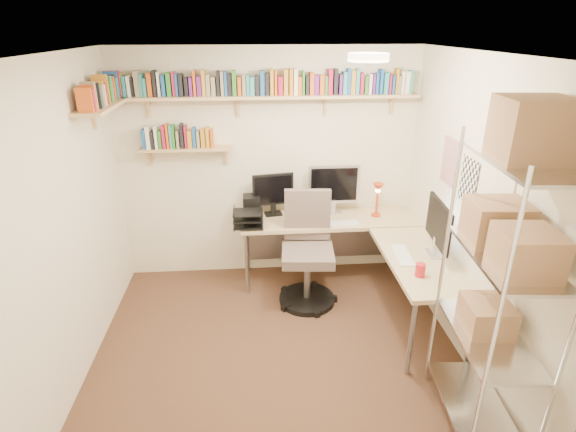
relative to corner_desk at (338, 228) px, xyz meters
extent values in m
plane|color=#4D2B21|center=(-0.70, -0.96, -0.74)|extent=(3.20, 3.20, 0.00)
cube|color=beige|center=(-0.70, 0.54, 0.51)|extent=(3.20, 0.04, 2.50)
cube|color=beige|center=(-2.30, -0.96, 0.51)|extent=(0.04, 3.00, 2.50)
cube|color=beige|center=(0.90, -0.96, 0.51)|extent=(0.04, 3.00, 2.50)
cube|color=beige|center=(-0.70, -2.46, 0.51)|extent=(3.20, 0.04, 2.50)
cube|color=silver|center=(-0.70, -0.96, 1.76)|extent=(3.20, 3.00, 0.04)
cube|color=silver|center=(0.89, -0.41, 0.81)|extent=(0.01, 0.30, 0.42)
cube|color=white|center=(0.89, -0.81, 0.76)|extent=(0.01, 0.28, 0.38)
cylinder|color=#FFEAC6|center=(0.00, -0.76, 1.72)|extent=(0.30, 0.30, 0.06)
cube|color=tan|center=(-0.70, 0.41, 1.28)|extent=(3.05, 0.25, 0.03)
cube|color=tan|center=(-2.17, -0.01, 1.28)|extent=(0.25, 1.00, 0.03)
cube|color=tan|center=(-1.55, 0.44, 0.76)|extent=(0.95, 0.20, 0.02)
cube|color=tan|center=(-1.90, 0.48, 1.21)|extent=(0.03, 0.20, 0.20)
cube|color=tan|center=(-1.00, 0.48, 1.21)|extent=(0.03, 0.20, 0.20)
cube|color=tan|center=(-0.10, 0.48, 1.21)|extent=(0.03, 0.20, 0.20)
cube|color=tan|center=(0.60, 0.48, 1.21)|extent=(0.03, 0.20, 0.20)
cube|color=black|center=(-2.16, 0.41, 1.39)|extent=(0.04, 0.14, 0.19)
cube|color=#BA8123|center=(-2.11, 0.41, 1.40)|extent=(0.04, 0.13, 0.21)
cube|color=teal|center=(-2.07, 0.41, 1.39)|extent=(0.03, 0.13, 0.19)
cube|color=silver|center=(-2.03, 0.41, 1.39)|extent=(0.03, 0.13, 0.20)
cube|color=black|center=(-2.00, 0.41, 1.38)|extent=(0.02, 0.11, 0.18)
cube|color=gray|center=(-1.95, 0.41, 1.41)|extent=(0.04, 0.13, 0.24)
cube|color=teal|center=(-1.91, 0.41, 1.40)|extent=(0.03, 0.13, 0.21)
cube|color=teal|center=(-1.88, 0.41, 1.38)|extent=(0.03, 0.15, 0.17)
cube|color=#CA5117|center=(-1.83, 0.41, 1.40)|extent=(0.04, 0.12, 0.22)
cube|color=black|center=(-1.79, 0.41, 1.41)|extent=(0.03, 0.13, 0.24)
cube|color=silver|center=(-1.75, 0.41, 1.41)|extent=(0.02, 0.11, 0.23)
cube|color=#1C4E91|center=(-1.70, 0.41, 1.39)|extent=(0.03, 0.12, 0.20)
cube|color=#2B7828|center=(-1.65, 0.41, 1.40)|extent=(0.04, 0.11, 0.22)
cube|color=#A3153B|center=(-1.60, 0.41, 1.41)|extent=(0.03, 0.12, 0.23)
cube|color=#1C4E91|center=(-1.58, 0.41, 1.40)|extent=(0.02, 0.13, 0.21)
cube|color=black|center=(-1.54, 0.41, 1.40)|extent=(0.04, 0.15, 0.21)
cube|color=black|center=(-1.49, 0.41, 1.38)|extent=(0.04, 0.11, 0.18)
cube|color=#5F1D6F|center=(-1.44, 0.41, 1.38)|extent=(0.03, 0.14, 0.18)
cube|color=#CA5117|center=(-1.40, 0.41, 1.41)|extent=(0.02, 0.14, 0.24)
cube|color=#5F1D6F|center=(-1.36, 0.41, 1.39)|extent=(0.04, 0.12, 0.19)
cube|color=#BA8123|center=(-1.32, 0.41, 1.42)|extent=(0.03, 0.13, 0.24)
cube|color=gray|center=(-1.28, 0.41, 1.39)|extent=(0.04, 0.12, 0.20)
cube|color=gray|center=(-1.23, 0.41, 1.38)|extent=(0.04, 0.12, 0.18)
cube|color=black|center=(-1.18, 0.41, 1.41)|extent=(0.03, 0.12, 0.24)
cube|color=gray|center=(-1.14, 0.41, 1.41)|extent=(0.03, 0.14, 0.23)
cube|color=#1C4E91|center=(-1.11, 0.41, 1.41)|extent=(0.03, 0.12, 0.23)
cube|color=black|center=(-1.07, 0.41, 1.40)|extent=(0.04, 0.12, 0.21)
cube|color=#2B7828|center=(-1.02, 0.41, 1.41)|extent=(0.04, 0.15, 0.24)
cube|color=#CA5117|center=(-0.97, 0.41, 1.38)|extent=(0.03, 0.14, 0.18)
cube|color=gray|center=(-0.93, 0.41, 1.39)|extent=(0.03, 0.12, 0.20)
cube|color=teal|center=(-0.89, 0.41, 1.39)|extent=(0.03, 0.14, 0.20)
cube|color=teal|center=(-0.85, 0.41, 1.38)|extent=(0.04, 0.14, 0.18)
cube|color=black|center=(-0.80, 0.41, 1.39)|extent=(0.04, 0.15, 0.19)
cube|color=#1C4E91|center=(-0.75, 0.41, 1.41)|extent=(0.04, 0.13, 0.23)
cube|color=black|center=(-0.70, 0.41, 1.40)|extent=(0.04, 0.12, 0.21)
cube|color=#BA8123|center=(-0.65, 0.41, 1.42)|extent=(0.03, 0.14, 0.25)
cube|color=#CA5117|center=(-0.62, 0.41, 1.41)|extent=(0.02, 0.14, 0.24)
cube|color=#A3153B|center=(-0.57, 0.41, 1.38)|extent=(0.04, 0.12, 0.18)
cube|color=#BA8123|center=(-0.52, 0.41, 1.41)|extent=(0.04, 0.12, 0.24)
cube|color=#BA8123|center=(-0.46, 0.41, 1.42)|extent=(0.03, 0.12, 0.25)
cube|color=silver|center=(-0.42, 0.41, 1.42)|extent=(0.04, 0.15, 0.25)
cube|color=#CA5117|center=(-0.38, 0.41, 1.38)|extent=(0.04, 0.12, 0.17)
cube|color=#2B7828|center=(-0.34, 0.41, 1.41)|extent=(0.02, 0.13, 0.23)
cube|color=black|center=(-0.30, 0.41, 1.39)|extent=(0.03, 0.13, 0.19)
cube|color=#CA5117|center=(-0.26, 0.41, 1.40)|extent=(0.04, 0.15, 0.21)
cube|color=#5F1D6F|center=(-0.21, 0.41, 1.39)|extent=(0.04, 0.14, 0.19)
cube|color=#CA5117|center=(-0.16, 0.41, 1.39)|extent=(0.04, 0.11, 0.19)
cube|color=#2B7828|center=(-0.12, 0.41, 1.38)|extent=(0.03, 0.12, 0.18)
cube|color=#A3153B|center=(-0.07, 0.41, 1.41)|extent=(0.04, 0.12, 0.24)
cube|color=black|center=(-0.02, 0.41, 1.42)|extent=(0.04, 0.11, 0.25)
cube|color=#5F1D6F|center=(0.03, 0.41, 1.39)|extent=(0.03, 0.15, 0.20)
cube|color=teal|center=(0.07, 0.41, 1.40)|extent=(0.04, 0.12, 0.22)
cube|color=#1C4E91|center=(0.11, 0.41, 1.42)|extent=(0.03, 0.11, 0.25)
cube|color=#BA8123|center=(0.15, 0.41, 1.41)|extent=(0.04, 0.11, 0.23)
cube|color=teal|center=(0.20, 0.41, 1.41)|extent=(0.04, 0.11, 0.24)
cube|color=#A3153B|center=(0.24, 0.41, 1.40)|extent=(0.03, 0.14, 0.21)
cube|color=#2B7828|center=(0.29, 0.41, 1.38)|extent=(0.03, 0.12, 0.18)
cube|color=silver|center=(0.33, 0.41, 1.39)|extent=(0.03, 0.14, 0.20)
cube|color=#5F1D6F|center=(0.36, 0.41, 1.39)|extent=(0.02, 0.13, 0.20)
cube|color=#1C4E91|center=(0.40, 0.41, 1.39)|extent=(0.03, 0.11, 0.20)
cube|color=#1C4E91|center=(0.44, 0.41, 1.41)|extent=(0.03, 0.13, 0.24)
cube|color=teal|center=(0.49, 0.41, 1.40)|extent=(0.04, 0.13, 0.21)
cube|color=#A3153B|center=(0.53, 0.41, 1.39)|extent=(0.02, 0.13, 0.19)
cube|color=#1C4E91|center=(0.56, 0.41, 1.38)|extent=(0.02, 0.15, 0.18)
cube|color=#BA8123|center=(0.60, 0.41, 1.42)|extent=(0.02, 0.12, 0.25)
cube|color=gray|center=(0.63, 0.41, 1.38)|extent=(0.03, 0.12, 0.17)
cube|color=silver|center=(0.66, 0.41, 1.40)|extent=(0.03, 0.11, 0.22)
cube|color=silver|center=(0.70, 0.41, 1.40)|extent=(0.04, 0.14, 0.22)
cube|color=teal|center=(0.74, 0.41, 1.41)|extent=(0.03, 0.13, 0.23)
cube|color=#CA5117|center=(-2.17, -0.45, 1.39)|extent=(0.12, 0.03, 0.19)
cube|color=#A3153B|center=(-2.17, -0.41, 1.38)|extent=(0.13, 0.04, 0.18)
cube|color=#CA5117|center=(-2.17, -0.36, 1.39)|extent=(0.12, 0.03, 0.20)
cube|color=gray|center=(-2.17, -0.32, 1.40)|extent=(0.11, 0.03, 0.22)
cube|color=black|center=(-2.17, -0.28, 1.40)|extent=(0.15, 0.02, 0.21)
cube|color=teal|center=(-2.17, -0.24, 1.39)|extent=(0.13, 0.03, 0.19)
cube|color=gray|center=(-2.17, -0.20, 1.38)|extent=(0.15, 0.04, 0.18)
cube|color=#BA8123|center=(-2.17, -0.15, 1.40)|extent=(0.14, 0.02, 0.21)
cube|color=silver|center=(-2.17, -0.13, 1.38)|extent=(0.14, 0.02, 0.18)
cube|color=#A3153B|center=(-2.17, -0.08, 1.38)|extent=(0.11, 0.04, 0.18)
cube|color=#A3153B|center=(-2.17, -0.05, 1.39)|extent=(0.12, 0.03, 0.19)
cube|color=#BA8123|center=(-2.17, -0.01, 1.42)|extent=(0.14, 0.02, 0.25)
cube|color=#5F1D6F|center=(-2.17, 0.02, 1.41)|extent=(0.11, 0.03, 0.24)
cube|color=#2B7828|center=(-2.17, 0.07, 1.40)|extent=(0.13, 0.04, 0.21)
cube|color=teal|center=(-2.17, 0.12, 1.40)|extent=(0.12, 0.04, 0.22)
cube|color=#CA5117|center=(-2.17, 0.16, 1.40)|extent=(0.15, 0.03, 0.21)
cube|color=black|center=(-2.17, 0.21, 1.38)|extent=(0.12, 0.03, 0.18)
cube|color=black|center=(-2.17, 0.24, 1.40)|extent=(0.11, 0.03, 0.22)
cube|color=teal|center=(-2.17, 0.29, 1.38)|extent=(0.13, 0.04, 0.18)
cube|color=#1C4E91|center=(-2.17, 0.32, 1.41)|extent=(0.13, 0.02, 0.24)
cube|color=#A3153B|center=(-2.17, 0.36, 1.42)|extent=(0.15, 0.03, 0.25)
cube|color=#1C4E91|center=(-1.96, 0.44, 0.87)|extent=(0.04, 0.13, 0.20)
cube|color=silver|center=(-1.91, 0.44, 0.89)|extent=(0.04, 0.15, 0.23)
cube|color=black|center=(-1.87, 0.44, 0.86)|extent=(0.03, 0.14, 0.17)
cube|color=silver|center=(-1.83, 0.44, 0.89)|extent=(0.03, 0.14, 0.23)
cube|color=#2B7828|center=(-1.80, 0.44, 0.86)|extent=(0.03, 0.12, 0.18)
cube|color=#A3153B|center=(-1.76, 0.44, 0.89)|extent=(0.03, 0.12, 0.23)
cube|color=#CA5117|center=(-1.72, 0.44, 0.89)|extent=(0.02, 0.13, 0.25)
cube|color=teal|center=(-1.69, 0.44, 0.89)|extent=(0.02, 0.11, 0.24)
cube|color=#2B7828|center=(-1.66, 0.44, 0.89)|extent=(0.02, 0.12, 0.23)
cube|color=gray|center=(-1.62, 0.44, 0.86)|extent=(0.03, 0.12, 0.18)
cube|color=black|center=(-1.58, 0.44, 0.89)|extent=(0.03, 0.12, 0.24)
cube|color=#A3153B|center=(-1.54, 0.44, 0.88)|extent=(0.02, 0.13, 0.23)
cube|color=#BA8123|center=(-1.50, 0.44, 0.86)|extent=(0.04, 0.14, 0.18)
cube|color=#1C4E91|center=(-1.45, 0.44, 0.87)|extent=(0.03, 0.12, 0.20)
cube|color=gray|center=(-1.41, 0.44, 0.86)|extent=(0.03, 0.12, 0.17)
cube|color=#BA8123|center=(-1.36, 0.44, 0.86)|extent=(0.04, 0.11, 0.19)
cube|color=#BA8123|center=(-1.32, 0.44, 0.87)|extent=(0.03, 0.14, 0.20)
cube|color=#CA5117|center=(-1.28, 0.44, 0.86)|extent=(0.03, 0.12, 0.18)
cube|color=#CEB485|center=(-0.05, 0.26, -0.01)|extent=(1.93, 0.61, 0.04)
cube|color=#CEB485|center=(0.61, -0.73, -0.01)|extent=(0.61, 1.32, 0.04)
cylinder|color=gray|center=(-0.96, 0.00, -0.39)|extent=(0.04, 0.04, 0.71)
cylinder|color=gray|center=(-0.96, 0.51, -0.39)|extent=(0.04, 0.04, 0.71)
cylinder|color=gray|center=(0.87, 0.51, -0.39)|extent=(0.04, 0.04, 0.71)
cylinder|color=gray|center=(0.36, -1.34, -0.39)|extent=(0.04, 0.04, 0.71)
cylinder|color=gray|center=(0.87, -1.34, -0.39)|extent=(0.04, 0.04, 0.71)
cube|color=gray|center=(-0.05, 0.52, -0.34)|extent=(1.83, 0.02, 0.56)
cube|color=silver|center=(0.00, 0.38, 0.35)|extent=(0.56, 0.03, 0.43)
cube|color=black|center=(0.00, 0.36, 0.35)|extent=(0.50, 0.00, 0.37)
cube|color=black|center=(-0.66, 0.38, 0.30)|extent=(0.45, 0.03, 0.35)
cube|color=black|center=(0.76, -0.68, 0.33)|extent=(0.03, 0.59, 0.39)
cube|color=silver|center=(0.74, -0.68, 0.33)|extent=(0.00, 0.53, 0.33)
cube|color=white|center=(0.00, 0.07, 0.02)|extent=(0.43, 0.13, 0.02)
cube|color=white|center=(0.46, -0.68, 0.02)|extent=(0.13, 0.41, 0.02)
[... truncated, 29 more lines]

